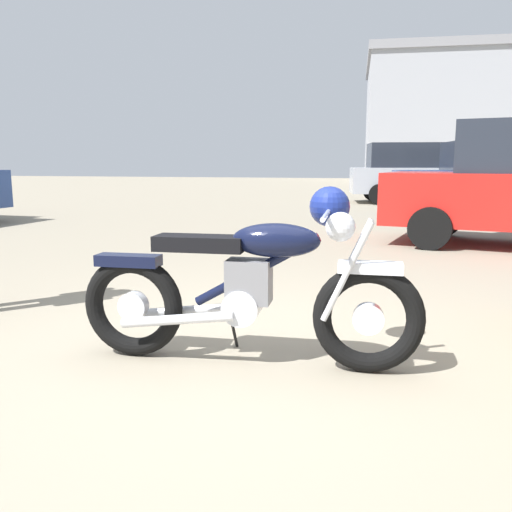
{
  "coord_description": "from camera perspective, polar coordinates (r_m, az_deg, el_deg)",
  "views": [
    {
      "loc": [
        0.85,
        -3.08,
        1.2
      ],
      "look_at": [
        -0.04,
        0.37,
        0.58
      ],
      "focal_mm": 37.55,
      "sensor_mm": 36.0,
      "label": 1
    }
  ],
  "objects": [
    {
      "name": "ground_plane",
      "position": [
        3.42,
        -0.97,
        -10.73
      ],
      "size": [
        80.0,
        80.0,
        0.0
      ],
      "primitive_type": "plane",
      "color": "gray"
    },
    {
      "name": "blue_hatchback_right",
      "position": [
        13.29,
        23.79,
        7.49
      ],
      "size": [
        4.39,
        2.33,
        1.67
      ],
      "rotation": [
        0.0,
        0.0,
        3.27
      ],
      "color": "black",
      "rests_on": "ground_plane"
    },
    {
      "name": "industrial_building",
      "position": [
        39.01,
        22.63,
        13.4
      ],
      "size": [
        15.31,
        12.82,
        16.39
      ],
      "rotation": [
        0.0,
        0.0,
        0.07
      ],
      "color": "#9EA0A8",
      "rests_on": "ground_plane"
    },
    {
      "name": "white_estate_far",
      "position": [
        16.96,
        16.5,
        8.54
      ],
      "size": [
        4.1,
        2.25,
        1.78
      ],
      "rotation": [
        0.0,
        0.0,
        0.15
      ],
      "color": "black",
      "rests_on": "ground_plane"
    },
    {
      "name": "vintage_motorcycle",
      "position": [
        3.2,
        -0.06,
        -2.96
      ],
      "size": [
        2.08,
        0.73,
        1.07
      ],
      "rotation": [
        0.0,
        0.0,
        0.06
      ],
      "color": "black",
      "rests_on": "ground_plane"
    }
  ]
}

